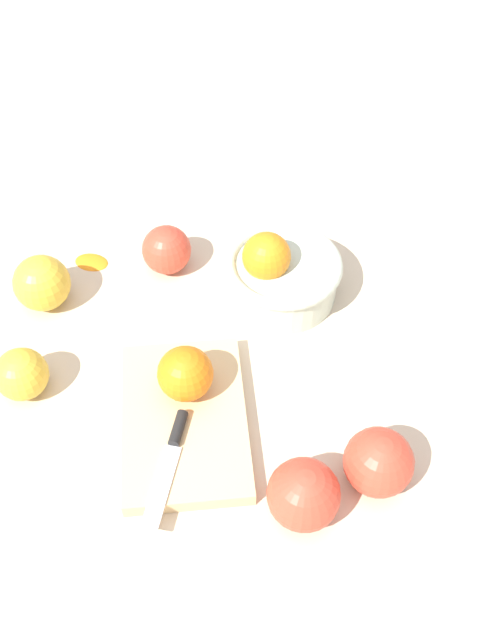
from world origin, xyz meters
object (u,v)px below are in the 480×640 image
at_px(orange_on_board, 185,374).
at_px(apple_back_right, 304,495).
at_px(cutting_board, 185,421).
at_px(apple_front_center, 22,374).
at_px(apple_mid_left, 167,250).
at_px(bowl, 280,273).
at_px(knife, 171,453).
at_px(apple_back_right_2, 378,462).
at_px(apple_front_left, 42,283).

xyz_separation_m(orange_on_board, apple_back_right, (0.17, 0.12, -0.02)).
xyz_separation_m(cutting_board, orange_on_board, (-0.04, 0.01, 0.05)).
distance_m(apple_back_right, apple_front_center, 0.39).
bearing_deg(apple_mid_left, bowl, 64.43).
bearing_deg(knife, orange_on_board, 163.56).
bearing_deg(apple_back_right_2, cutting_board, -115.72).
height_order(orange_on_board, apple_front_left, orange_on_board).
bearing_deg(apple_front_center, apple_back_right, 56.40).
relative_size(cutting_board, apple_mid_left, 3.17).
relative_size(apple_back_right, apple_back_right_2, 1.02).
relative_size(cutting_board, apple_front_left, 2.88).
xyz_separation_m(cutting_board, apple_front_center, (-0.08, -0.20, 0.02)).
distance_m(cutting_board, orange_on_board, 0.06).
xyz_separation_m(orange_on_board, knife, (0.09, -0.03, -0.03)).
xyz_separation_m(knife, apple_front_left, (-0.28, -0.16, 0.01)).
relative_size(knife, apple_back_right_2, 1.85).
height_order(knife, apple_back_right_2, apple_back_right_2).
height_order(apple_mid_left, apple_front_left, apple_front_left).
height_order(apple_front_center, apple_front_left, apple_front_left).
bearing_deg(orange_on_board, apple_front_center, -102.01).
relative_size(orange_on_board, apple_back_right_2, 0.86).
relative_size(knife, apple_back_right, 1.82).
bearing_deg(bowl, cutting_board, -37.28).
relative_size(bowl, cutting_board, 0.73).
xyz_separation_m(apple_back_right, apple_front_left, (-0.36, -0.30, -0.00)).
distance_m(knife, apple_mid_left, 0.33).
distance_m(cutting_board, apple_front_center, 0.22).
bearing_deg(apple_mid_left, cutting_board, 0.19).
bearing_deg(knife, apple_front_center, -126.74).
bearing_deg(bowl, knife, -34.38).
relative_size(apple_front_center, apple_back_right_2, 0.84).
xyz_separation_m(bowl, apple_back_right, (0.34, -0.03, -0.00)).
bearing_deg(apple_back_right, apple_front_left, -140.38).
distance_m(knife, apple_front_left, 0.33).
height_order(cutting_board, apple_back_right_2, apple_back_right_2).
distance_m(apple_mid_left, apple_back_right_2, 0.44).
bearing_deg(apple_front_center, orange_on_board, 77.99).
distance_m(cutting_board, apple_front_left, 0.30).
bearing_deg(orange_on_board, apple_back_right, 34.24).
height_order(apple_back_right, apple_back_right_2, apple_back_right).
distance_m(knife, apple_front_center, 0.22).
distance_m(bowl, knife, 0.31).
height_order(orange_on_board, knife, orange_on_board).
bearing_deg(bowl, apple_mid_left, -115.57).
bearing_deg(apple_back_right, apple_back_right_2, 106.56).
bearing_deg(apple_front_center, bowl, 108.89).
bearing_deg(apple_back_right, bowl, 174.47).
distance_m(orange_on_board, apple_back_right, 0.21).
height_order(cutting_board, knife, knife).
xyz_separation_m(knife, apple_back_right, (0.08, 0.14, 0.01)).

